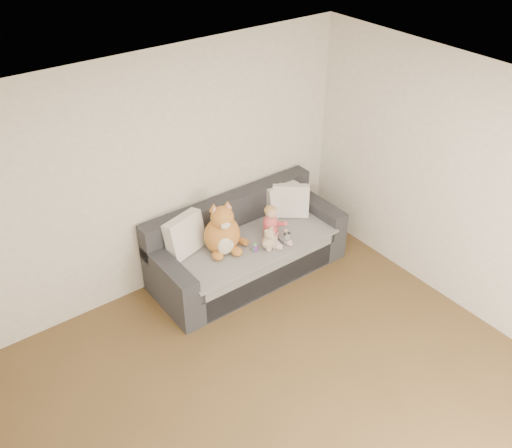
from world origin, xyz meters
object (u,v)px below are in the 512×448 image
(toddler, at_px, (272,225))
(sofa, at_px, (246,249))
(plush_cat, at_px, (223,233))
(sippy_cup, at_px, (255,247))
(teddy_bear, at_px, (269,240))

(toddler, bearing_deg, sofa, 147.04)
(plush_cat, relative_size, sippy_cup, 5.80)
(plush_cat, xyz_separation_m, sippy_cup, (0.26, -0.22, -0.17))
(sippy_cup, bearing_deg, toddler, 17.75)
(sofa, relative_size, sippy_cup, 20.67)
(sofa, bearing_deg, teddy_bear, -76.03)
(sippy_cup, bearing_deg, teddy_bear, -17.19)
(toddler, height_order, sippy_cup, toddler)
(teddy_bear, xyz_separation_m, sippy_cup, (-0.15, 0.05, -0.05))
(sippy_cup, bearing_deg, plush_cat, 139.45)
(plush_cat, distance_m, sippy_cup, 0.38)
(toddler, bearing_deg, plush_cat, 171.13)
(plush_cat, bearing_deg, teddy_bear, -17.21)
(sofa, distance_m, sippy_cup, 0.36)
(toddler, distance_m, sippy_cup, 0.34)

